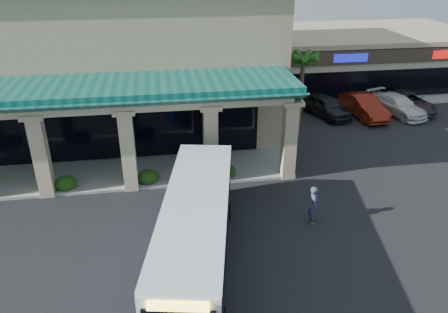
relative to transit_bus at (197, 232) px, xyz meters
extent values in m
plane|color=black|center=(-0.02, 1.71, -1.58)|extent=(110.00, 110.00, 0.00)
imported|color=#3C415E|center=(5.89, 2.14, -0.59)|extent=(0.63, 0.82, 2.00)
imported|color=black|center=(11.90, 16.32, -0.76)|extent=(3.39, 5.22, 1.65)
imported|color=maroon|center=(14.80, 15.74, -0.72)|extent=(2.31, 5.37, 1.72)
imported|color=silver|center=(17.71, 15.80, -0.81)|extent=(3.70, 5.71, 1.54)
imported|color=#2A2B2F|center=(19.04, 16.48, -0.84)|extent=(3.03, 5.59, 1.49)
camera|label=1|loc=(-1.19, -14.98, 10.77)|focal=35.00mm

